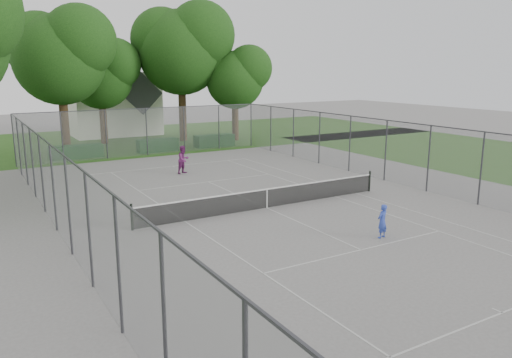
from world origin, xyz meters
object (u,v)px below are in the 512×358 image
tennis_net (267,197)px  house (112,93)px  girl_player (382,221)px  woman_player (183,160)px

tennis_net → house: (1.17, 30.47, 3.52)m
tennis_net → girl_player: size_ratio=9.70×
tennis_net → woman_player: woman_player is taller
tennis_net → girl_player: 6.00m
house → woman_player: (-1.45, -21.15, -3.16)m
tennis_net → house: bearing=87.8°
tennis_net → girl_player: (1.60, -5.79, 0.15)m
tennis_net → woman_player: size_ratio=7.41×
woman_player → house: bearing=63.1°
tennis_net → house: 30.69m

